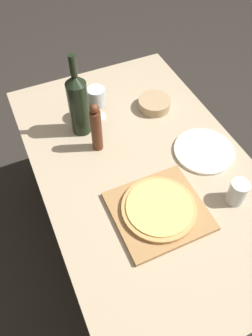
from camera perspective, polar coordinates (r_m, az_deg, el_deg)
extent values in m
plane|color=#2D2823|center=(1.98, 2.23, -12.80)|extent=(12.00, 12.00, 0.00)
cube|color=tan|center=(1.37, 3.15, 0.09)|extent=(0.85, 1.39, 0.03)
cylinder|color=brown|center=(1.99, -15.17, 3.37)|extent=(0.06, 0.06, 0.70)
cylinder|color=brown|center=(2.14, 4.03, 9.52)|extent=(0.06, 0.06, 0.70)
cube|color=#A87A47|center=(1.23, 5.70, -7.45)|extent=(0.33, 0.31, 0.02)
cylinder|color=tan|center=(1.21, 5.76, -7.02)|extent=(0.28, 0.28, 0.02)
cylinder|color=#E0C66B|center=(1.20, 5.81, -6.72)|extent=(0.24, 0.24, 0.01)
cylinder|color=black|center=(1.42, -8.17, 10.26)|extent=(0.09, 0.09, 0.25)
cone|color=black|center=(1.33, -8.90, 14.98)|extent=(0.09, 0.09, 0.04)
cylinder|color=black|center=(1.29, -9.26, 17.20)|extent=(0.03, 0.03, 0.09)
cylinder|color=#5B2D19|center=(1.35, -5.16, 6.47)|extent=(0.05, 0.05, 0.20)
sphere|color=#5B2D19|center=(1.27, -5.54, 10.25)|extent=(0.04, 0.04, 0.04)
cylinder|color=silver|center=(1.55, -4.87, 8.94)|extent=(0.07, 0.07, 0.00)
cylinder|color=silver|center=(1.53, -4.97, 10.02)|extent=(0.01, 0.01, 0.07)
cylinder|color=silver|center=(1.48, -5.18, 12.26)|extent=(0.08, 0.08, 0.08)
cylinder|color=tan|center=(1.59, 4.96, 11.10)|extent=(0.15, 0.15, 0.05)
cylinder|color=silver|center=(1.28, 18.83, -3.99)|extent=(0.07, 0.07, 0.10)
cylinder|color=silver|center=(1.43, 13.43, 2.92)|extent=(0.26, 0.26, 0.01)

